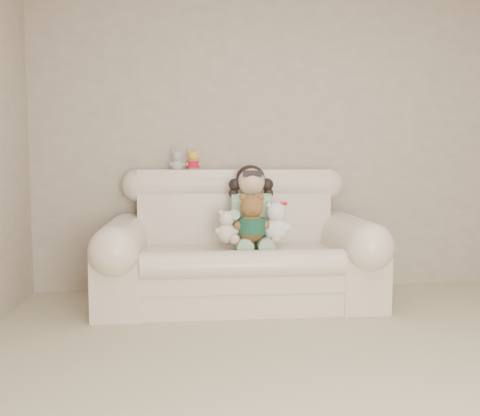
# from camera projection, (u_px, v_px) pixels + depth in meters

# --- Properties ---
(wall_back) EXTENTS (4.50, 0.00, 4.50)m
(wall_back) POSITION_uv_depth(u_px,v_px,m) (300.00, 137.00, 4.53)
(wall_back) COLOR #B9A993
(wall_back) RESTS_ON ground
(sofa) EXTENTS (2.10, 0.95, 1.03)m
(sofa) POSITION_uv_depth(u_px,v_px,m) (239.00, 237.00, 4.05)
(sofa) COLOR #FFE7CD
(sofa) RESTS_ON floor
(seated_child) EXTENTS (0.41, 0.50, 0.66)m
(seated_child) POSITION_uv_depth(u_px,v_px,m) (251.00, 206.00, 4.12)
(seated_child) COLOR #2D7B39
(seated_child) RESTS_ON sofa
(brown_teddy) EXTENTS (0.32, 0.27, 0.42)m
(brown_teddy) POSITION_uv_depth(u_px,v_px,m) (252.00, 213.00, 3.91)
(brown_teddy) COLOR brown
(brown_teddy) RESTS_ON sofa
(white_cat) EXTENTS (0.23, 0.18, 0.36)m
(white_cat) POSITION_uv_depth(u_px,v_px,m) (276.00, 218.00, 3.94)
(white_cat) COLOR silver
(white_cat) RESTS_ON sofa
(cream_teddy) EXTENTS (0.20, 0.17, 0.28)m
(cream_teddy) POSITION_uv_depth(u_px,v_px,m) (227.00, 223.00, 3.90)
(cream_teddy) COLOR beige
(cream_teddy) RESTS_ON sofa
(yellow_mini_bear) EXTENTS (0.15, 0.13, 0.20)m
(yellow_mini_bear) POSITION_uv_depth(u_px,v_px,m) (193.00, 159.00, 4.34)
(yellow_mini_bear) COLOR yellow
(yellow_mini_bear) RESTS_ON sofa
(grey_mini_plush) EXTENTS (0.14, 0.12, 0.20)m
(grey_mini_plush) POSITION_uv_depth(u_px,v_px,m) (177.00, 159.00, 4.29)
(grey_mini_plush) COLOR #ABACB2
(grey_mini_plush) RESTS_ON sofa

